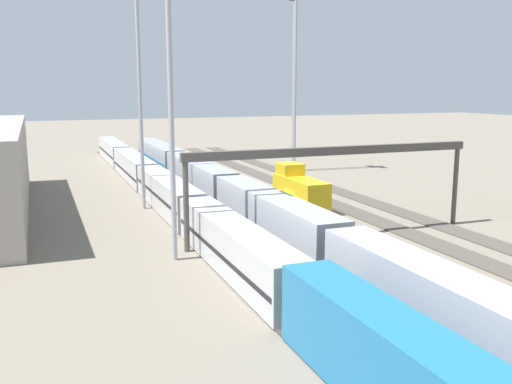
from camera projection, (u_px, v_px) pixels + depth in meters
The scene contains 15 objects.
ground_plane at pixel (282, 211), 67.06m from camera, with size 400.00×400.00×0.00m, color #756B5B.
track_bed_0 at pixel (372, 202), 71.49m from camera, with size 140.00×2.80×0.12m, color #4C443D.
track_bed_1 at pixel (337, 205), 69.72m from camera, with size 140.00×2.80×0.12m, color #4C443D.
track_bed_2 at pixel (301, 209), 67.94m from camera, with size 140.00×2.80×0.12m, color #3D3833.
track_bed_3 at pixel (262, 212), 66.17m from camera, with size 140.00×2.80×0.12m, color #3D3833.
track_bed_4 at pixel (221, 215), 64.39m from camera, with size 140.00×2.80×0.12m, color #4C443D.
track_bed_5 at pixel (178, 219), 62.61m from camera, with size 140.00×2.80×0.12m, color #3D3833.
train_on_track_2 at pixel (299, 191), 67.93m from camera, with size 10.00×3.00×5.00m.
train_on_track_4 at pixel (229, 198), 61.37m from camera, with size 95.60×3.06×5.00m.
train_on_track_5 at pixel (163, 190), 68.83m from camera, with size 114.80×3.06×4.40m.
light_mast_0 at pixel (294, 61), 95.80m from camera, with size 2.80×0.70×29.74m.
light_mast_1 at pixel (170, 62), 45.11m from camera, with size 2.80×0.70×25.35m.
light_mast_2 at pixel (296, 51), 94.43m from camera, with size 2.80×0.70×32.56m.
light_mast_3 at pixel (139, 60), 65.08m from camera, with size 2.80×0.70×27.36m.
signal_gantry at pixel (334, 160), 54.33m from camera, with size 0.70×30.00×8.80m.
Camera 1 is at (-60.02, 26.49, 14.43)m, focal length 39.91 mm.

